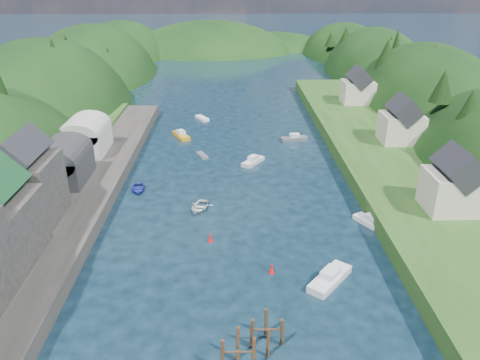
{
  "coord_description": "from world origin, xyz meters",
  "views": [
    {
      "loc": [
        -1.13,
        -30.88,
        30.45
      ],
      "look_at": [
        0.0,
        28.0,
        4.0
      ],
      "focal_mm": 35.0,
      "sensor_mm": 36.0,
      "label": 1
    }
  ],
  "objects_px": {
    "piling_cluster_far": "(267,334)",
    "channel_buoy_far": "(210,238)",
    "piling_cluster_near": "(238,357)",
    "channel_buoy_near": "(272,269)"
  },
  "relations": [
    {
      "from": "piling_cluster_near",
      "to": "channel_buoy_far",
      "type": "distance_m",
      "value": 20.63
    },
    {
      "from": "piling_cluster_near",
      "to": "channel_buoy_far",
      "type": "bearing_deg",
      "value": 98.56
    },
    {
      "from": "channel_buoy_near",
      "to": "channel_buoy_far",
      "type": "distance_m",
      "value": 9.69
    },
    {
      "from": "piling_cluster_far",
      "to": "channel_buoy_near",
      "type": "relative_size",
      "value": 3.2
    },
    {
      "from": "piling_cluster_far",
      "to": "channel_buoy_far",
      "type": "relative_size",
      "value": 3.2
    },
    {
      "from": "piling_cluster_near",
      "to": "piling_cluster_far",
      "type": "distance_m",
      "value": 3.87
    },
    {
      "from": "channel_buoy_near",
      "to": "channel_buoy_far",
      "type": "relative_size",
      "value": 1.0
    },
    {
      "from": "piling_cluster_far",
      "to": "channel_buoy_near",
      "type": "height_order",
      "value": "piling_cluster_far"
    },
    {
      "from": "piling_cluster_far",
      "to": "channel_buoy_far",
      "type": "bearing_deg",
      "value": 107.94
    },
    {
      "from": "piling_cluster_near",
      "to": "channel_buoy_near",
      "type": "bearing_deg",
      "value": 73.95
    }
  ]
}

